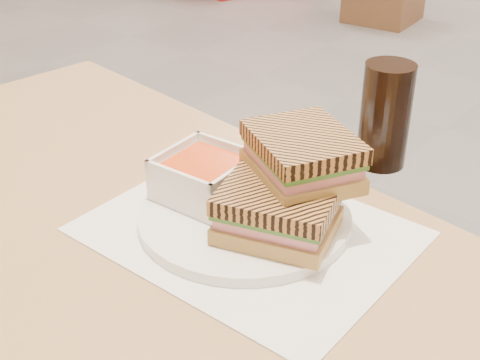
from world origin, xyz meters
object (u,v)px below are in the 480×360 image
Objects in this scene: soup_bowl at (205,178)px; cola_glass at (385,115)px; panini_lower at (278,211)px; main_table at (120,330)px; plate at (244,216)px.

soup_bowl is 0.28m from cola_glass.
cola_glass reaches higher than panini_lower.
main_table is 0.25m from panini_lower.
panini_lower reaches higher than main_table.
panini_lower is (0.13, 0.15, 0.16)m from main_table.
cola_glass is at bearing 91.28° from panini_lower.
cola_glass is at bearing 77.90° from plate.
main_table is at bearing -93.20° from soup_bowl.
soup_bowl is at bearing 175.81° from panini_lower.
panini_lower is (0.06, -0.01, 0.04)m from plate.
main_table is 0.21m from plate.
panini_lower is 1.05× the size of cola_glass.
soup_bowl is at bearing 86.80° from main_table.
main_table is at bearing -132.53° from panini_lower.
plate is 1.76× the size of cola_glass.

